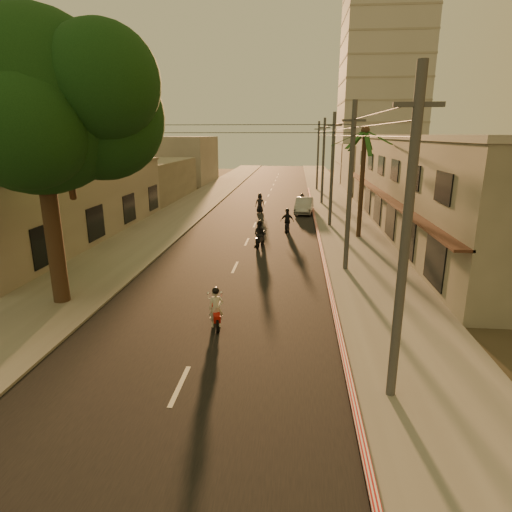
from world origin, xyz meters
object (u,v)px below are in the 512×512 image
(scooter_far_b, at_px, (302,202))
(scooter_far_a, at_px, (260,204))
(broadleaf_tree, at_px, (48,104))
(scooter_red, at_px, (216,309))
(scooter_mid_b, at_px, (287,222))
(palm_tree, at_px, (365,137))
(parked_car, at_px, (304,206))
(scooter_mid_a, at_px, (260,235))

(scooter_far_b, bearing_deg, scooter_far_a, -141.83)
(broadleaf_tree, height_order, scooter_far_a, broadleaf_tree)
(scooter_red, xyz_separation_m, scooter_mid_b, (2.39, 17.30, 0.09))
(broadleaf_tree, distance_m, palm_tree, 20.18)
(scooter_red, bearing_deg, parked_car, 66.76)
(scooter_far_b, bearing_deg, broadleaf_tree, -103.53)
(scooter_red, relative_size, scooter_far_b, 1.00)
(broadleaf_tree, height_order, palm_tree, broadleaf_tree)
(scooter_far_a, relative_size, scooter_far_b, 1.17)
(broadleaf_tree, relative_size, parked_car, 2.64)
(broadleaf_tree, distance_m, scooter_mid_a, 15.11)
(scooter_red, relative_size, scooter_mid_b, 0.88)
(scooter_mid_b, distance_m, scooter_far_a, 8.83)
(scooter_mid_a, xyz_separation_m, scooter_mid_b, (1.71, 4.79, -0.01))
(scooter_far_b, bearing_deg, scooter_mid_a, -92.22)
(scooter_red, bearing_deg, scooter_mid_a, 72.09)
(broadleaf_tree, relative_size, scooter_mid_a, 6.51)
(broadleaf_tree, xyz_separation_m, scooter_far_b, (10.62, 26.04, -7.73))
(scooter_red, bearing_deg, palm_tree, 49.38)
(palm_tree, distance_m, scooter_mid_b, 8.36)
(palm_tree, height_order, scooter_far_a, palm_tree)
(palm_tree, height_order, scooter_red, palm_tree)
(scooter_far_a, distance_m, scooter_far_b, 4.69)
(scooter_mid_b, xyz_separation_m, scooter_far_a, (-2.81, 8.37, 0.03))
(scooter_red, relative_size, scooter_mid_a, 0.89)
(palm_tree, height_order, scooter_mid_a, palm_tree)
(broadleaf_tree, distance_m, scooter_red, 10.59)
(scooter_mid_a, bearing_deg, scooter_far_b, 90.01)
(scooter_red, height_order, scooter_far_a, scooter_far_a)
(broadleaf_tree, bearing_deg, scooter_far_a, 74.59)
(scooter_red, distance_m, scooter_far_b, 28.22)
(scooter_far_a, bearing_deg, palm_tree, -54.44)
(scooter_mid_b, relative_size, scooter_far_a, 0.97)
(scooter_mid_b, distance_m, scooter_far_b, 10.76)
(scooter_mid_b, bearing_deg, palm_tree, -15.08)
(scooter_mid_a, bearing_deg, palm_tree, 36.20)
(scooter_red, height_order, scooter_mid_a, scooter_mid_a)
(broadleaf_tree, relative_size, scooter_mid_b, 6.41)
(parked_car, bearing_deg, scooter_far_a, -172.70)
(scooter_mid_b, height_order, scooter_far_a, scooter_far_a)
(palm_tree, height_order, scooter_mid_b, palm_tree)
(scooter_far_a, bearing_deg, scooter_mid_a, -88.90)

